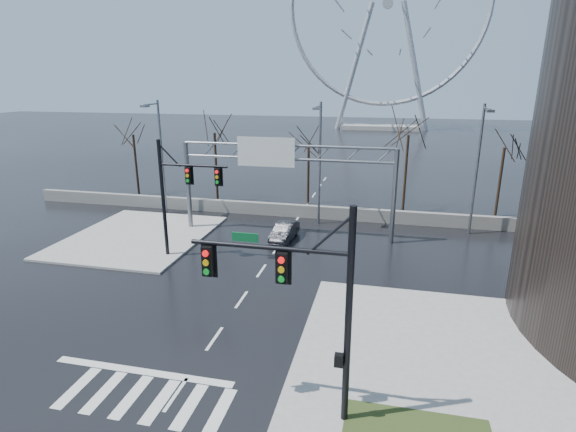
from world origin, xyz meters
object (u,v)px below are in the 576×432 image
(signal_mast_far, at_px, (178,189))
(ferris_wheel, at_px, (387,12))
(signal_mast_near, at_px, (308,295))
(sign_gantry, at_px, (281,170))
(car, at_px, (284,231))

(signal_mast_far, height_order, ferris_wheel, ferris_wheel)
(signal_mast_far, bearing_deg, ferris_wheel, 82.80)
(signal_mast_near, xyz_separation_m, ferris_wheel, (-0.14, 99.04, 21.26))
(sign_gantry, xyz_separation_m, car, (0.46, -0.94, -4.54))
(signal_mast_near, bearing_deg, signal_mast_far, 130.26)
(signal_mast_near, distance_m, car, 19.23)
(sign_gantry, xyz_separation_m, ferris_wheel, (5.38, 80.04, 20.95))
(signal_mast_near, bearing_deg, car, 105.63)
(sign_gantry, height_order, car, sign_gantry)
(signal_mast_near, relative_size, ferris_wheel, 0.16)
(sign_gantry, distance_m, car, 4.66)
(signal_mast_near, bearing_deg, sign_gantry, 106.19)
(sign_gantry, height_order, ferris_wheel, ferris_wheel)
(signal_mast_near, distance_m, sign_gantry, 19.79)
(sign_gantry, relative_size, car, 4.23)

